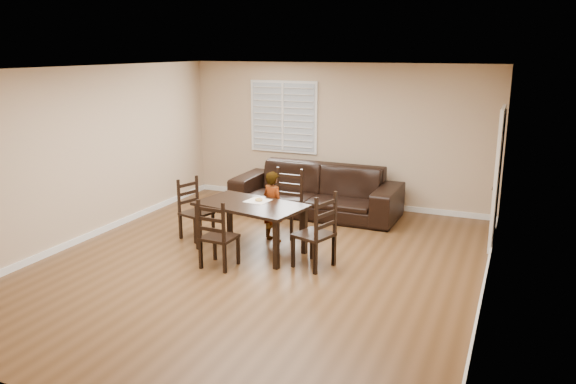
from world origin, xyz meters
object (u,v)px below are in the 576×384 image
object	(u,v)px
chair_right	(321,235)
sofa	(316,190)
dining_table	(251,209)
chair_left	(192,210)
child	(273,206)
chair_near	(288,204)
donut	(259,199)
chair_far	(214,238)

from	to	relation	value
chair_right	sofa	xyz separation A→B (m)	(-0.99, 2.48, -0.04)
dining_table	chair_left	xyz separation A→B (m)	(-1.18, 0.24, -0.21)
dining_table	child	size ratio (longest dim) A/B	1.53
chair_near	donut	distance (m)	0.89
chair_far	chair_right	size ratio (longest dim) A/B	0.92
dining_table	chair_near	world-z (taller)	chair_near
chair_near	chair_right	size ratio (longest dim) A/B	1.00
chair_near	chair_left	bearing A→B (deg)	-149.40
chair_left	donut	world-z (taller)	chair_left
chair_near	chair_right	world-z (taller)	chair_near
chair_left	chair_right	xyz separation A→B (m)	(2.37, -0.48, 0.05)
chair_near	chair_far	size ratio (longest dim) A/B	1.09
child	sofa	size ratio (longest dim) A/B	0.37
chair_near	child	xyz separation A→B (m)	(-0.06, -0.44, 0.07)
chair_near	chair_left	size ratio (longest dim) A/B	1.11
child	sofa	distance (m)	1.68
dining_table	chair_left	bearing A→B (deg)	179.42
chair_far	sofa	xyz separation A→B (m)	(0.34, 3.06, -0.01)
dining_table	sofa	bearing A→B (deg)	95.67
donut	chair_near	bearing A→B (deg)	81.99
chair_right	donut	xyz separation A→B (m)	(-1.14, 0.42, 0.28)
child	chair_right	bearing A→B (deg)	166.68
chair_right	chair_left	bearing A→B (deg)	-83.47
chair_right	donut	world-z (taller)	chair_right
donut	sofa	distance (m)	2.09
donut	chair_right	bearing A→B (deg)	-20.10
chair_left	sofa	distance (m)	2.43
dining_table	chair_left	world-z (taller)	chair_left
dining_table	sofa	size ratio (longest dim) A/B	0.57
child	donut	bearing A→B (deg)	105.40
dining_table	sofa	xyz separation A→B (m)	(0.20, 2.23, -0.21)
chair_far	sofa	world-z (taller)	chair_far
chair_right	donut	bearing A→B (deg)	-92.01
dining_table	chair_right	xyz separation A→B (m)	(1.19, -0.25, -0.17)
dining_table	donut	xyz separation A→B (m)	(0.05, 0.17, 0.11)
chair_right	child	world-z (taller)	child
dining_table	donut	distance (m)	0.21
chair_left	sofa	bearing A→B (deg)	-17.92
chair_far	dining_table	bearing A→B (deg)	-97.22
donut	sofa	size ratio (longest dim) A/B	0.04
chair_near	child	world-z (taller)	child
chair_far	chair_left	distance (m)	1.49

